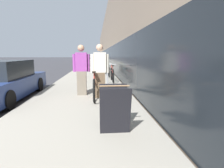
{
  "coord_description": "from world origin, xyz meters",
  "views": [
    {
      "loc": [
        5.54,
        -4.04,
        1.61
      ],
      "look_at": [
        7.09,
        13.9,
        -1.42
      ],
      "focal_mm": 28.0,
      "sensor_mm": 36.0,
      "label": 1
    }
  ],
  "objects_px": {
    "bike_rack_hoop": "(107,74)",
    "cruiser_bike_farthest": "(105,69)",
    "sandwich_board_sign": "(114,108)",
    "tandem_bicycle": "(94,84)",
    "person_bystander": "(82,70)",
    "person_rider": "(100,71)",
    "cruiser_bike_nearest": "(112,74)",
    "parked_sedan_curbside": "(1,82)",
    "cruiser_bike_middle": "(109,71)"
  },
  "relations": [
    {
      "from": "tandem_bicycle",
      "to": "person_bystander",
      "type": "distance_m",
      "value": 0.7
    },
    {
      "from": "person_bystander",
      "to": "cruiser_bike_middle",
      "type": "distance_m",
      "value": 5.52
    },
    {
      "from": "person_bystander",
      "to": "cruiser_bike_middle",
      "type": "relative_size",
      "value": 1.02
    },
    {
      "from": "person_bystander",
      "to": "cruiser_bike_nearest",
      "type": "distance_m",
      "value": 3.5
    },
    {
      "from": "cruiser_bike_farthest",
      "to": "tandem_bicycle",
      "type": "bearing_deg",
      "value": -95.83
    },
    {
      "from": "person_bystander",
      "to": "parked_sedan_curbside",
      "type": "relative_size",
      "value": 0.39
    },
    {
      "from": "person_bystander",
      "to": "parked_sedan_curbside",
      "type": "distance_m",
      "value": 2.94
    },
    {
      "from": "cruiser_bike_nearest",
      "to": "sandwich_board_sign",
      "type": "distance_m",
      "value": 6.38
    },
    {
      "from": "cruiser_bike_middle",
      "to": "cruiser_bike_nearest",
      "type": "bearing_deg",
      "value": -88.5
    },
    {
      "from": "bike_rack_hoop",
      "to": "parked_sedan_curbside",
      "type": "relative_size",
      "value": 0.18
    },
    {
      "from": "cruiser_bike_middle",
      "to": "sandwich_board_sign",
      "type": "bearing_deg",
      "value": -93.06
    },
    {
      "from": "tandem_bicycle",
      "to": "bike_rack_hoop",
      "type": "xyz_separation_m",
      "value": [
        0.6,
        2.26,
        0.12
      ]
    },
    {
      "from": "person_bystander",
      "to": "cruiser_bike_farthest",
      "type": "relative_size",
      "value": 1.07
    },
    {
      "from": "person_rider",
      "to": "person_bystander",
      "type": "xyz_separation_m",
      "value": [
        -0.65,
        0.48,
        -0.0
      ]
    },
    {
      "from": "cruiser_bike_nearest",
      "to": "cruiser_bike_middle",
      "type": "relative_size",
      "value": 1.05
    },
    {
      "from": "cruiser_bike_middle",
      "to": "cruiser_bike_farthest",
      "type": "height_order",
      "value": "cruiser_bike_farthest"
    },
    {
      "from": "tandem_bicycle",
      "to": "sandwich_board_sign",
      "type": "relative_size",
      "value": 3.13
    },
    {
      "from": "tandem_bicycle",
      "to": "parked_sedan_curbside",
      "type": "xyz_separation_m",
      "value": [
        -3.37,
        0.31,
        0.09
      ]
    },
    {
      "from": "tandem_bicycle",
      "to": "cruiser_bike_nearest",
      "type": "bearing_deg",
      "value": 74.2
    },
    {
      "from": "person_bystander",
      "to": "sandwich_board_sign",
      "type": "distance_m",
      "value": 3.34
    },
    {
      "from": "cruiser_bike_farthest",
      "to": "cruiser_bike_nearest",
      "type": "bearing_deg",
      "value": -87.68
    },
    {
      "from": "tandem_bicycle",
      "to": "person_rider",
      "type": "relative_size",
      "value": 1.56
    },
    {
      "from": "person_bystander",
      "to": "sandwich_board_sign",
      "type": "height_order",
      "value": "person_bystander"
    },
    {
      "from": "person_bystander",
      "to": "cruiser_bike_middle",
      "type": "xyz_separation_m",
      "value": [
        1.33,
        5.33,
        -0.54
      ]
    },
    {
      "from": "person_rider",
      "to": "cruiser_bike_middle",
      "type": "distance_m",
      "value": 5.87
    },
    {
      "from": "bike_rack_hoop",
      "to": "person_rider",
      "type": "bearing_deg",
      "value": -98.86
    },
    {
      "from": "person_rider",
      "to": "sandwich_board_sign",
      "type": "relative_size",
      "value": 2.01
    },
    {
      "from": "person_rider",
      "to": "person_bystander",
      "type": "distance_m",
      "value": 0.81
    },
    {
      "from": "person_rider",
      "to": "cruiser_bike_nearest",
      "type": "distance_m",
      "value": 3.76
    },
    {
      "from": "parked_sedan_curbside",
      "to": "person_bystander",
      "type": "bearing_deg",
      "value": -3.84
    },
    {
      "from": "cruiser_bike_farthest",
      "to": "sandwich_board_sign",
      "type": "height_order",
      "value": "cruiser_bike_farthest"
    },
    {
      "from": "tandem_bicycle",
      "to": "person_rider",
      "type": "xyz_separation_m",
      "value": [
        0.19,
        -0.36,
        0.51
      ]
    },
    {
      "from": "tandem_bicycle",
      "to": "cruiser_bike_nearest",
      "type": "relative_size",
      "value": 1.52
    },
    {
      "from": "cruiser_bike_middle",
      "to": "bike_rack_hoop",
      "type": "bearing_deg",
      "value": -94.87
    },
    {
      "from": "person_rider",
      "to": "sandwich_board_sign",
      "type": "distance_m",
      "value": 2.76
    },
    {
      "from": "cruiser_bike_middle",
      "to": "cruiser_bike_farthest",
      "type": "xyz_separation_m",
      "value": [
        -0.11,
        2.01,
        0.02
      ]
    },
    {
      "from": "tandem_bicycle",
      "to": "cruiser_bike_farthest",
      "type": "distance_m",
      "value": 7.49
    },
    {
      "from": "person_bystander",
      "to": "bike_rack_hoop",
      "type": "distance_m",
      "value": 2.42
    },
    {
      "from": "cruiser_bike_farthest",
      "to": "sandwich_board_sign",
      "type": "xyz_separation_m",
      "value": [
        -0.34,
        -10.53,
        0.07
      ]
    },
    {
      "from": "bike_rack_hoop",
      "to": "parked_sedan_curbside",
      "type": "distance_m",
      "value": 4.42
    },
    {
      "from": "cruiser_bike_farthest",
      "to": "bike_rack_hoop",
      "type": "bearing_deg",
      "value": -91.75
    },
    {
      "from": "bike_rack_hoop",
      "to": "cruiser_bike_middle",
      "type": "bearing_deg",
      "value": 85.13
    },
    {
      "from": "bike_rack_hoop",
      "to": "parked_sedan_curbside",
      "type": "bearing_deg",
      "value": -153.87
    },
    {
      "from": "person_rider",
      "to": "cruiser_bike_nearest",
      "type": "relative_size",
      "value": 0.97
    },
    {
      "from": "person_rider",
      "to": "parked_sedan_curbside",
      "type": "bearing_deg",
      "value": 169.3
    },
    {
      "from": "person_bystander",
      "to": "cruiser_bike_nearest",
      "type": "bearing_deg",
      "value": 66.32
    },
    {
      "from": "bike_rack_hoop",
      "to": "tandem_bicycle",
      "type": "bearing_deg",
      "value": -104.94
    },
    {
      "from": "bike_rack_hoop",
      "to": "cruiser_bike_farthest",
      "type": "relative_size",
      "value": 0.5
    },
    {
      "from": "tandem_bicycle",
      "to": "person_bystander",
      "type": "relative_size",
      "value": 1.56
    },
    {
      "from": "bike_rack_hoop",
      "to": "cruiser_bike_nearest",
      "type": "distance_m",
      "value": 1.09
    }
  ]
}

